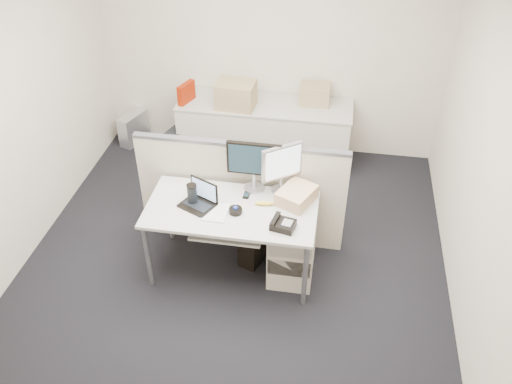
% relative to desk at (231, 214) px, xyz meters
% --- Properties ---
extents(floor, '(4.00, 4.50, 0.01)m').
position_rel_desk_xyz_m(floor, '(0.00, 0.00, -0.67)').
color(floor, black).
rests_on(floor, ground).
extents(wall_back, '(4.00, 0.02, 2.70)m').
position_rel_desk_xyz_m(wall_back, '(0.00, 2.25, 0.69)').
color(wall_back, beige).
rests_on(wall_back, ground).
extents(wall_left, '(0.02, 4.50, 2.70)m').
position_rel_desk_xyz_m(wall_left, '(-2.00, 0.00, 0.69)').
color(wall_left, beige).
rests_on(wall_left, ground).
extents(wall_right, '(0.02, 4.50, 2.70)m').
position_rel_desk_xyz_m(wall_right, '(2.00, 0.00, 0.69)').
color(wall_right, beige).
rests_on(wall_right, ground).
extents(desk, '(1.50, 0.75, 0.73)m').
position_rel_desk_xyz_m(desk, '(0.00, 0.00, 0.00)').
color(desk, '#B8B7AC').
rests_on(desk, floor).
extents(keyboard_tray, '(0.62, 0.32, 0.02)m').
position_rel_desk_xyz_m(keyboard_tray, '(0.00, -0.18, -0.04)').
color(keyboard_tray, '#B8B7AC').
rests_on(keyboard_tray, desk).
extents(drawer_pedestal, '(0.40, 0.55, 0.65)m').
position_rel_desk_xyz_m(drawer_pedestal, '(0.55, 0.05, -0.34)').
color(drawer_pedestal, beige).
rests_on(drawer_pedestal, floor).
extents(cubicle_partition, '(2.00, 0.06, 1.10)m').
position_rel_desk_xyz_m(cubicle_partition, '(0.00, 0.45, -0.11)').
color(cubicle_partition, beige).
rests_on(cubicle_partition, floor).
extents(back_counter, '(2.00, 0.60, 0.72)m').
position_rel_desk_xyz_m(back_counter, '(0.00, 1.93, -0.30)').
color(back_counter, beige).
rests_on(back_counter, floor).
extents(monitor_main, '(0.49, 0.19, 0.49)m').
position_rel_desk_xyz_m(monitor_main, '(0.15, 0.32, 0.31)').
color(monitor_main, black).
rests_on(monitor_main, desk).
extents(monitor_small, '(0.43, 0.39, 0.48)m').
position_rel_desk_xyz_m(monitor_small, '(0.40, 0.32, 0.31)').
color(monitor_small, '#B7B7BC').
rests_on(monitor_small, desk).
extents(laptop, '(0.36, 0.32, 0.22)m').
position_rel_desk_xyz_m(laptop, '(-0.30, -0.02, 0.18)').
color(laptop, black).
rests_on(laptop, desk).
extents(trackball, '(0.12, 0.12, 0.04)m').
position_rel_desk_xyz_m(trackball, '(0.05, -0.05, 0.09)').
color(trackball, black).
rests_on(trackball, desk).
extents(desk_phone, '(0.22, 0.20, 0.06)m').
position_rel_desk_xyz_m(desk_phone, '(0.48, -0.18, 0.10)').
color(desk_phone, black).
rests_on(desk_phone, desk).
extents(paper_stack, '(0.21, 0.27, 0.01)m').
position_rel_desk_xyz_m(paper_stack, '(-0.12, -0.08, 0.07)').
color(paper_stack, silver).
rests_on(paper_stack, desk).
extents(sticky_pad, '(0.08, 0.08, 0.01)m').
position_rel_desk_xyz_m(sticky_pad, '(0.06, 0.00, 0.07)').
color(sticky_pad, '#FFFB52').
rests_on(sticky_pad, desk).
extents(travel_mug, '(0.12, 0.12, 0.19)m').
position_rel_desk_xyz_m(travel_mug, '(-0.35, 0.02, 0.16)').
color(travel_mug, black).
rests_on(travel_mug, desk).
extents(banana, '(0.18, 0.06, 0.04)m').
position_rel_desk_xyz_m(banana, '(0.28, 0.09, 0.09)').
color(banana, yellow).
rests_on(banana, desk).
extents(cellphone, '(0.06, 0.10, 0.01)m').
position_rel_desk_xyz_m(cellphone, '(0.10, 0.20, 0.07)').
color(cellphone, black).
rests_on(cellphone, desk).
extents(manila_folders, '(0.38, 0.42, 0.13)m').
position_rel_desk_xyz_m(manila_folders, '(0.55, 0.20, 0.13)').
color(manila_folders, tan).
rests_on(manila_folders, desk).
extents(keyboard, '(0.45, 0.21, 0.02)m').
position_rel_desk_xyz_m(keyboard, '(-0.05, -0.14, -0.02)').
color(keyboard, black).
rests_on(keyboard, keyboard_tray).
extents(pc_tower_desk, '(0.32, 0.47, 0.41)m').
position_rel_desk_xyz_m(pc_tower_desk, '(0.20, 0.20, -0.46)').
color(pc_tower_desk, black).
rests_on(pc_tower_desk, floor).
extents(pc_tower_spare_dark, '(0.30, 0.48, 0.41)m').
position_rel_desk_xyz_m(pc_tower_spare_dark, '(-1.05, 1.65, -0.46)').
color(pc_tower_spare_dark, black).
rests_on(pc_tower_spare_dark, floor).
extents(pc_tower_spare_silver, '(0.30, 0.45, 0.39)m').
position_rel_desk_xyz_m(pc_tower_spare_silver, '(-1.70, 2.03, -0.47)').
color(pc_tower_spare_silver, '#B7B7BC').
rests_on(pc_tower_spare_silver, floor).
extents(cardboard_box_left, '(0.45, 0.35, 0.32)m').
position_rel_desk_xyz_m(cardboard_box_left, '(-0.31, 1.81, 0.22)').
color(cardboard_box_left, tan).
rests_on(cardboard_box_left, back_counter).
extents(cardboard_box_right, '(0.34, 0.27, 0.25)m').
position_rel_desk_xyz_m(cardboard_box_right, '(0.56, 2.05, 0.18)').
color(cardboard_box_right, tan).
rests_on(cardboard_box_right, back_counter).
extents(red_binder, '(0.15, 0.27, 0.25)m').
position_rel_desk_xyz_m(red_binder, '(-0.90, 1.83, 0.18)').
color(red_binder, '#961C02').
rests_on(red_binder, back_counter).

